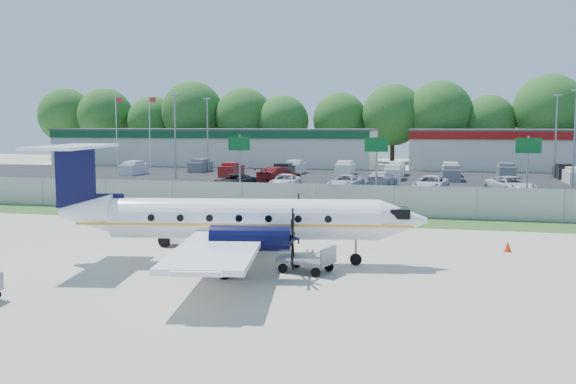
# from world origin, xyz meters

# --- Properties ---
(ground) EXTENTS (170.00, 170.00, 0.00)m
(ground) POSITION_xyz_m (0.00, 0.00, 0.00)
(ground) COLOR #BCB39F
(ground) RESTS_ON ground
(grass_verge) EXTENTS (170.00, 4.00, 0.02)m
(grass_verge) POSITION_xyz_m (0.00, 12.00, 0.01)
(grass_verge) COLOR #2D561E
(grass_verge) RESTS_ON ground
(access_road) EXTENTS (170.00, 8.00, 0.02)m
(access_road) POSITION_xyz_m (0.00, 19.00, 0.01)
(access_road) COLOR black
(access_road) RESTS_ON ground
(parking_lot) EXTENTS (170.00, 32.00, 0.02)m
(parking_lot) POSITION_xyz_m (0.00, 40.00, 0.01)
(parking_lot) COLOR black
(parking_lot) RESTS_ON ground
(perimeter_fence) EXTENTS (120.00, 0.06, 1.99)m
(perimeter_fence) POSITION_xyz_m (0.00, 14.00, 1.00)
(perimeter_fence) COLOR gray
(perimeter_fence) RESTS_ON ground
(building_west) EXTENTS (46.40, 12.40, 5.24)m
(building_west) POSITION_xyz_m (-24.00, 61.98, 2.63)
(building_west) COLOR beige
(building_west) RESTS_ON ground
(sign_left) EXTENTS (1.80, 0.26, 5.00)m
(sign_left) POSITION_xyz_m (-8.00, 22.91, 3.61)
(sign_left) COLOR gray
(sign_left) RESTS_ON ground
(sign_mid) EXTENTS (1.80, 0.26, 5.00)m
(sign_mid) POSITION_xyz_m (3.00, 22.91, 3.61)
(sign_mid) COLOR gray
(sign_mid) RESTS_ON ground
(sign_right) EXTENTS (1.80, 0.26, 5.00)m
(sign_right) POSITION_xyz_m (14.00, 22.91, 3.61)
(sign_right) COLOR gray
(sign_right) RESTS_ON ground
(flagpole_west) EXTENTS (1.06, 0.12, 10.00)m
(flagpole_west) POSITION_xyz_m (-35.92, 55.00, 5.64)
(flagpole_west) COLOR white
(flagpole_west) RESTS_ON ground
(flagpole_east) EXTENTS (1.06, 0.12, 10.00)m
(flagpole_east) POSITION_xyz_m (-30.92, 55.00, 5.64)
(flagpole_east) COLOR white
(flagpole_east) RESTS_ON ground
(light_pole_nw) EXTENTS (0.90, 0.35, 9.09)m
(light_pole_nw) POSITION_xyz_m (-20.00, 38.00, 5.23)
(light_pole_nw) COLOR gray
(light_pole_nw) RESTS_ON ground
(light_pole_ne) EXTENTS (0.90, 0.35, 9.09)m
(light_pole_ne) POSITION_xyz_m (20.00, 38.00, 5.23)
(light_pole_ne) COLOR gray
(light_pole_ne) RESTS_ON ground
(light_pole_sw) EXTENTS (0.90, 0.35, 9.09)m
(light_pole_sw) POSITION_xyz_m (-20.00, 48.00, 5.23)
(light_pole_sw) COLOR gray
(light_pole_sw) RESTS_ON ground
(light_pole_se) EXTENTS (0.90, 0.35, 9.09)m
(light_pole_se) POSITION_xyz_m (20.00, 48.00, 5.23)
(light_pole_se) COLOR gray
(light_pole_se) RESTS_ON ground
(tree_line) EXTENTS (112.00, 6.00, 14.00)m
(tree_line) POSITION_xyz_m (0.00, 74.00, 0.00)
(tree_line) COLOR #215619
(tree_line) RESTS_ON ground
(aircraft) EXTENTS (16.21, 15.90, 4.95)m
(aircraft) POSITION_xyz_m (-0.51, -1.27, 1.91)
(aircraft) COLOR white
(aircraft) RESTS_ON ground
(pushback_tug) EXTENTS (3.01, 2.53, 1.44)m
(pushback_tug) POSITION_xyz_m (-3.71, 1.95, 0.69)
(pushback_tug) COLOR white
(pushback_tug) RESTS_ON ground
(baggage_cart_far) EXTENTS (2.36, 1.80, 1.09)m
(baggage_cart_far) POSITION_xyz_m (2.64, -2.13, 0.51)
(baggage_cart_far) COLOR gray
(baggage_cart_far) RESTS_ON ground
(cone_nose) EXTENTS (0.35, 0.35, 0.49)m
(cone_nose) POSITION_xyz_m (10.85, 4.04, 0.23)
(cone_nose) COLOR red
(cone_nose) RESTS_ON ground
(cone_starboard_wing) EXTENTS (0.37, 0.37, 0.53)m
(cone_starboard_wing) POSITION_xyz_m (-1.30, 3.76, 0.25)
(cone_starboard_wing) COLOR red
(cone_starboard_wing) RESTS_ON ground
(road_car_west) EXTENTS (5.82, 2.75, 1.64)m
(road_car_west) POSITION_xyz_m (-18.48, 17.08, 0.00)
(road_car_west) COLOR silver
(road_car_west) RESTS_ON ground
(road_car_mid) EXTENTS (4.97, 2.78, 1.60)m
(road_car_mid) POSITION_xyz_m (6.14, 20.05, 0.00)
(road_car_mid) COLOR silver
(road_car_mid) RESTS_ON ground
(parked_car_a) EXTENTS (3.37, 5.43, 1.40)m
(parked_car_a) POSITION_xyz_m (-10.28, 28.35, 0.00)
(parked_car_a) COLOR black
(parked_car_a) RESTS_ON ground
(parked_car_b) EXTENTS (2.39, 4.98, 1.37)m
(parked_car_b) POSITION_xyz_m (-5.79, 29.56, 0.00)
(parked_car_b) COLOR silver
(parked_car_b) RESTS_ON ground
(parked_car_c) EXTENTS (3.09, 5.30, 1.39)m
(parked_car_c) POSITION_xyz_m (-0.34, 29.88, 0.00)
(parked_car_c) COLOR silver
(parked_car_c) RESTS_ON ground
(parked_car_d) EXTENTS (3.33, 5.65, 1.47)m
(parked_car_d) POSITION_xyz_m (7.04, 29.54, 0.00)
(parked_car_d) COLOR silver
(parked_car_d) RESTS_ON ground
(parked_car_e) EXTENTS (4.43, 6.01, 1.52)m
(parked_car_e) POSITION_xyz_m (13.63, 29.70, 0.00)
(parked_car_e) COLOR silver
(parked_car_e) RESTS_ON ground
(parked_car_f) EXTENTS (4.22, 6.23, 1.68)m
(parked_car_f) POSITION_xyz_m (-7.85, 35.43, 0.00)
(parked_car_f) COLOR maroon
(parked_car_f) RESTS_ON ground
(parked_car_g) EXTENTS (2.95, 5.42, 1.49)m
(parked_car_g) POSITION_xyz_m (2.48, 34.18, 0.00)
(parked_car_g) COLOR silver
(parked_car_g) RESTS_ON ground
(far_parking_rows) EXTENTS (56.00, 10.00, 1.60)m
(far_parking_rows) POSITION_xyz_m (0.00, 45.00, 0.00)
(far_parking_rows) COLOR gray
(far_parking_rows) RESTS_ON ground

